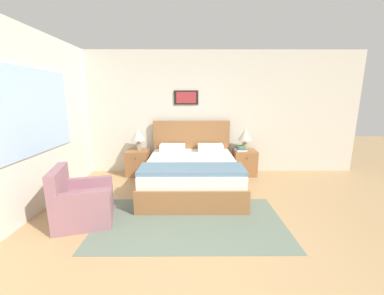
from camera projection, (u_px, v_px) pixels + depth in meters
name	position (u px, v px, depth m)	size (l,w,h in m)	color
ground_plane	(203.00, 281.00, 2.15)	(16.00, 16.00, 0.00)	tan
wall_back	(196.00, 113.00, 5.11)	(7.05, 0.09, 2.60)	beige
wall_left	(39.00, 121.00, 3.46)	(0.08, 5.67, 2.60)	beige
area_rug_main	(190.00, 221.00, 3.18)	(2.50, 1.41, 0.01)	slate
bed	(192.00, 173.00, 4.28)	(1.64, 2.00, 1.15)	#936038
armchair	(81.00, 203.00, 3.13)	(0.84, 0.81, 0.77)	#8E606B
nightstand_near_window	(138.00, 163.00, 5.04)	(0.47, 0.44, 0.54)	#936038
nightstand_by_door	(245.00, 162.00, 5.05)	(0.47, 0.44, 0.54)	#936038
table_lamp_near_window	(138.00, 135.00, 4.93)	(0.29, 0.29, 0.46)	gray
table_lamp_by_door	(245.00, 135.00, 4.95)	(0.29, 0.29, 0.46)	gray
book_thick_bottom	(241.00, 150.00, 4.95)	(0.23, 0.26, 0.03)	silver
book_hardcover_middle	(241.00, 149.00, 4.94)	(0.19, 0.23, 0.03)	#335693
book_novel_upper	(241.00, 147.00, 4.93)	(0.18, 0.23, 0.04)	#4C7551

